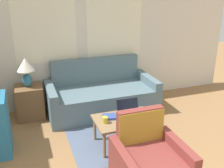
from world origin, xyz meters
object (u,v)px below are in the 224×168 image
(book_red, at_px, (109,117))
(table_lamp, at_px, (26,69))
(coffee_table, at_px, (124,122))
(cup_navy, at_px, (105,120))
(couch, at_px, (101,96))
(armchair, at_px, (149,164))
(laptop, at_px, (130,112))

(book_red, bearing_deg, table_lamp, 130.15)
(coffee_table, bearing_deg, cup_navy, -174.56)
(couch, distance_m, book_red, 1.16)
(armchair, height_order, cup_navy, armchair)
(armchair, relative_size, cup_navy, 9.11)
(coffee_table, relative_size, book_red, 3.78)
(cup_navy, relative_size, book_red, 0.40)
(couch, distance_m, armchair, 2.09)
(table_lamp, bearing_deg, coffee_table, -47.01)
(couch, relative_size, armchair, 2.36)
(laptop, bearing_deg, book_red, 174.68)
(cup_navy, bearing_deg, coffee_table, 5.44)
(laptop, distance_m, cup_navy, 0.43)
(couch, height_order, armchair, couch)
(table_lamp, bearing_deg, book_red, -49.85)
(couch, xyz_separation_m, cup_navy, (-0.33, -1.25, 0.18))
(book_red, bearing_deg, couch, 79.09)
(table_lamp, distance_m, book_red, 1.72)
(coffee_table, xyz_separation_m, cup_navy, (-0.31, -0.03, 0.10))
(coffee_table, height_order, cup_navy, cup_navy)
(table_lamp, height_order, laptop, table_lamp)
(cup_navy, bearing_deg, book_red, 48.50)
(couch, height_order, cup_navy, couch)
(book_red, bearing_deg, armchair, -80.42)
(cup_navy, bearing_deg, couch, 75.38)
(table_lamp, bearing_deg, armchair, -61.09)
(couch, bearing_deg, table_lamp, 173.86)
(laptop, xyz_separation_m, cup_navy, (-0.41, -0.09, -0.01))
(table_lamp, relative_size, laptop, 1.51)
(book_red, bearing_deg, laptop, -5.32)
(coffee_table, height_order, book_red, book_red)
(armchair, bearing_deg, couch, 88.49)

